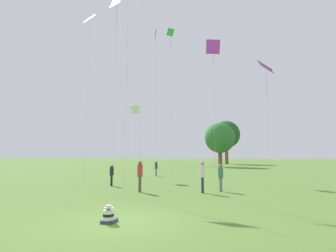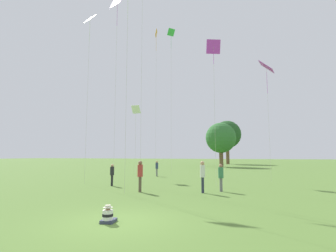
{
  "view_description": "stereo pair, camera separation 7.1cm",
  "coord_description": "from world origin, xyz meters",
  "px_view_note": "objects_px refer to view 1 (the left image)",
  "views": [
    {
      "loc": [
        4.26,
        -8.03,
        2.2
      ],
      "look_at": [
        -0.09,
        5.44,
        3.78
      ],
      "focal_mm": 28.0,
      "sensor_mm": 36.0,
      "label": 1
    },
    {
      "loc": [
        4.33,
        -8.0,
        2.2
      ],
      "look_at": [
        -0.09,
        5.44,
        3.78
      ],
      "focal_mm": 28.0,
      "sensor_mm": 36.0,
      "label": 2
    }
  ],
  "objects_px": {
    "kite_0": "(266,69)",
    "distant_tree_0": "(220,138)",
    "kite_5": "(117,4)",
    "person_standing_0": "(112,173)",
    "person_standing_1": "(202,173)",
    "person_standing_4": "(221,175)",
    "person_standing_2": "(140,173)",
    "kite_6": "(135,111)",
    "person_standing_3": "(156,167)",
    "seated_toddler": "(109,216)",
    "distant_tree_1": "(226,135)",
    "kite_3": "(156,41)",
    "kite_8": "(213,50)",
    "kite_4": "(170,40)",
    "kite_2": "(89,25)"
  },
  "relations": [
    {
      "from": "kite_0",
      "to": "distant_tree_0",
      "type": "height_order",
      "value": "kite_0"
    },
    {
      "from": "kite_5",
      "to": "distant_tree_0",
      "type": "distance_m",
      "value": 32.83
    },
    {
      "from": "person_standing_0",
      "to": "person_standing_1",
      "type": "xyz_separation_m",
      "value": [
        6.88,
        -1.46,
        0.2
      ]
    },
    {
      "from": "person_standing_4",
      "to": "distant_tree_0",
      "type": "bearing_deg",
      "value": 79.45
    },
    {
      "from": "person_standing_2",
      "to": "distant_tree_0",
      "type": "xyz_separation_m",
      "value": [
        0.59,
        35.95,
        4.34
      ]
    },
    {
      "from": "kite_6",
      "to": "person_standing_3",
      "type": "bearing_deg",
      "value": -67.77
    },
    {
      "from": "person_standing_2",
      "to": "kite_0",
      "type": "xyz_separation_m",
      "value": [
        7.87,
        9.33,
        8.68
      ]
    },
    {
      "from": "person_standing_0",
      "to": "distant_tree_0",
      "type": "relative_size",
      "value": 0.19
    },
    {
      "from": "seated_toddler",
      "to": "distant_tree_1",
      "type": "height_order",
      "value": "distant_tree_1"
    },
    {
      "from": "person_standing_4",
      "to": "kite_3",
      "type": "bearing_deg",
      "value": 107.89
    },
    {
      "from": "person_standing_1",
      "to": "person_standing_4",
      "type": "height_order",
      "value": "person_standing_1"
    },
    {
      "from": "kite_6",
      "to": "kite_8",
      "type": "xyz_separation_m",
      "value": [
        8.32,
        -4.15,
        3.55
      ]
    },
    {
      "from": "kite_3",
      "to": "kite_4",
      "type": "height_order",
      "value": "kite_3"
    },
    {
      "from": "kite_8",
      "to": "kite_4",
      "type": "bearing_deg",
      "value": -33.31
    },
    {
      "from": "person_standing_0",
      "to": "kite_8",
      "type": "xyz_separation_m",
      "value": [
        7.15,
        2.18,
        9.14
      ]
    },
    {
      "from": "kite_4",
      "to": "kite_6",
      "type": "distance_m",
      "value": 11.18
    },
    {
      "from": "person_standing_4",
      "to": "distant_tree_1",
      "type": "xyz_separation_m",
      "value": [
        -4.33,
        50.39,
        6.34
      ]
    },
    {
      "from": "kite_4",
      "to": "kite_6",
      "type": "bearing_deg",
      "value": 70.19
    },
    {
      "from": "person_standing_0",
      "to": "kite_6",
      "type": "relative_size",
      "value": 0.22
    },
    {
      "from": "kite_8",
      "to": "person_standing_2",
      "type": "bearing_deg",
      "value": 71.93
    },
    {
      "from": "person_standing_3",
      "to": "kite_5",
      "type": "bearing_deg",
      "value": 4.51
    },
    {
      "from": "kite_2",
      "to": "distant_tree_0",
      "type": "distance_m",
      "value": 34.57
    },
    {
      "from": "person_standing_1",
      "to": "kite_8",
      "type": "bearing_deg",
      "value": 134.0
    },
    {
      "from": "seated_toddler",
      "to": "kite_8",
      "type": "bearing_deg",
      "value": 69.92
    },
    {
      "from": "person_standing_4",
      "to": "distant_tree_0",
      "type": "relative_size",
      "value": 0.2
    },
    {
      "from": "kite_0",
      "to": "kite_6",
      "type": "xyz_separation_m",
      "value": [
        -12.27,
        -0.74,
        -3.29
      ]
    },
    {
      "from": "kite_3",
      "to": "kite_5",
      "type": "xyz_separation_m",
      "value": [
        -0.09,
        -9.78,
        -0.63
      ]
    },
    {
      "from": "person_standing_3",
      "to": "kite_3",
      "type": "relative_size",
      "value": 0.09
    },
    {
      "from": "seated_toddler",
      "to": "person_standing_4",
      "type": "bearing_deg",
      "value": 62.84
    },
    {
      "from": "kite_6",
      "to": "kite_4",
      "type": "bearing_deg",
      "value": -61.71
    },
    {
      "from": "seated_toddler",
      "to": "kite_6",
      "type": "relative_size",
      "value": 0.08
    },
    {
      "from": "kite_3",
      "to": "distant_tree_1",
      "type": "height_order",
      "value": "kite_3"
    },
    {
      "from": "person_standing_1",
      "to": "person_standing_3",
      "type": "relative_size",
      "value": 1.15
    },
    {
      "from": "distant_tree_1",
      "to": "person_standing_4",
      "type": "bearing_deg",
      "value": -85.09
    },
    {
      "from": "seated_toddler",
      "to": "person_standing_1",
      "type": "relative_size",
      "value": 0.32
    },
    {
      "from": "seated_toddler",
      "to": "person_standing_3",
      "type": "distance_m",
      "value": 18.88
    },
    {
      "from": "kite_5",
      "to": "kite_6",
      "type": "xyz_separation_m",
      "value": [
        0.46,
        3.28,
        -9.42
      ]
    },
    {
      "from": "person_standing_4",
      "to": "person_standing_3",
      "type": "bearing_deg",
      "value": 112.02
    },
    {
      "from": "person_standing_0",
      "to": "distant_tree_1",
      "type": "height_order",
      "value": "distant_tree_1"
    },
    {
      "from": "person_standing_1",
      "to": "person_standing_3",
      "type": "xyz_separation_m",
      "value": [
        -6.81,
        10.47,
        -0.16
      ]
    },
    {
      "from": "distant_tree_1",
      "to": "kite_8",
      "type": "bearing_deg",
      "value": -85.62
    },
    {
      "from": "distant_tree_0",
      "to": "distant_tree_1",
      "type": "distance_m",
      "value": 16.33
    },
    {
      "from": "kite_5",
      "to": "kite_8",
      "type": "bearing_deg",
      "value": 60.8
    },
    {
      "from": "person_standing_1",
      "to": "kite_4",
      "type": "relative_size",
      "value": 0.11
    },
    {
      "from": "person_standing_1",
      "to": "kite_5",
      "type": "distance_m",
      "value": 17.66
    },
    {
      "from": "person_standing_2",
      "to": "seated_toddler",
      "type": "bearing_deg",
      "value": -145.09
    },
    {
      "from": "person_standing_4",
      "to": "distant_tree_0",
      "type": "distance_m",
      "value": 34.69
    },
    {
      "from": "kite_3",
      "to": "kite_2",
      "type": "bearing_deg",
      "value": 23.74
    },
    {
      "from": "person_standing_3",
      "to": "distant_tree_0",
      "type": "relative_size",
      "value": 0.19
    },
    {
      "from": "person_standing_0",
      "to": "kite_0",
      "type": "relative_size",
      "value": 0.15
    }
  ]
}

